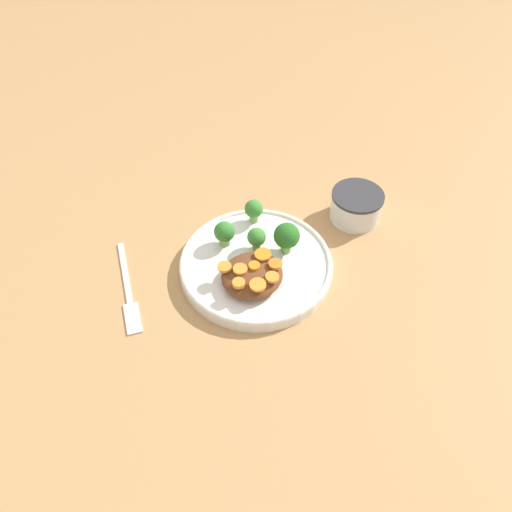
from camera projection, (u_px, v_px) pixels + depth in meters
name	position (u px, v px, depth m)	size (l,w,h in m)	color
ground_plane	(256.00, 269.00, 0.87)	(4.00, 4.00, 0.00)	tan
plate	(256.00, 264.00, 0.86)	(0.26, 0.26, 0.02)	white
dip_bowl	(356.00, 204.00, 0.94)	(0.10, 0.10, 0.06)	silver
stew_mound	(252.00, 275.00, 0.82)	(0.10, 0.10, 0.03)	brown
broccoli_floret_0	(254.00, 210.00, 0.90)	(0.03, 0.03, 0.05)	#7FA85B
broccoli_floret_1	(287.00, 236.00, 0.85)	(0.05, 0.05, 0.06)	#7FA85B
broccoli_floret_2	(257.00, 238.00, 0.86)	(0.03, 0.03, 0.04)	#759E51
broccoli_floret_3	(224.00, 233.00, 0.86)	(0.04, 0.04, 0.05)	#7FA85B
carrot_slice_0	(258.00, 285.00, 0.78)	(0.03, 0.03, 0.00)	orange
carrot_slice_1	(240.00, 269.00, 0.80)	(0.02, 0.02, 0.00)	orange
carrot_slice_2	(224.00, 267.00, 0.81)	(0.02, 0.02, 0.01)	orange
carrot_slice_3	(254.00, 266.00, 0.81)	(0.02, 0.02, 0.01)	orange
carrot_slice_4	(272.00, 277.00, 0.79)	(0.02, 0.02, 0.01)	orange
carrot_slice_5	(239.00, 283.00, 0.78)	(0.02, 0.02, 0.01)	orange
carrot_slice_6	(275.00, 264.00, 0.81)	(0.02, 0.02, 0.01)	orange
carrot_slice_7	(262.00, 255.00, 0.82)	(0.03, 0.03, 0.00)	orange
fork	(129.00, 294.00, 0.83)	(0.19, 0.11, 0.01)	silver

